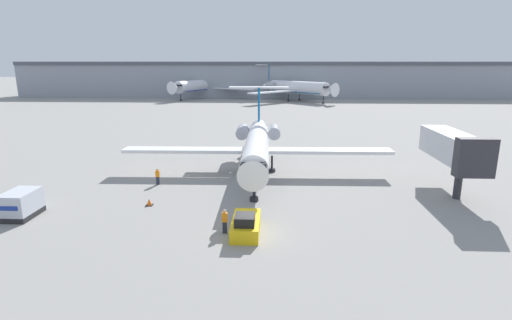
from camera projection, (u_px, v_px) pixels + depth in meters
The scene contains 11 objects.
ground_plane at pixel (250, 234), 29.69m from camera, with size 600.00×600.00×0.00m, color gray.
terminal_building at pixel (271, 79), 144.55m from camera, with size 180.00×16.80×12.41m.
airplane_main at pixel (257, 145), 45.13m from camera, with size 30.38×24.35×9.15m.
pushback_tug at pixel (246, 224), 29.71m from camera, with size 2.03×4.58×1.76m.
luggage_cart at pixel (21, 204), 32.67m from camera, with size 2.15×3.22×2.18m.
worker_near_tug at pixel (225, 221), 29.55m from camera, with size 0.40×0.26×1.87m.
worker_by_wing at pixel (158, 176), 41.33m from camera, with size 0.40×0.24×1.73m.
traffic_cone_left at pixel (149, 202), 35.46m from camera, with size 0.62×0.62×0.61m.
airplane_parked_far_left at pixel (296, 88), 128.29m from camera, with size 29.52×29.96×11.48m.
airplane_parked_far_right at pixel (206, 85), 140.81m from camera, with size 36.57×34.64×11.46m.
jet_bridge at pixel (454, 148), 38.02m from camera, with size 3.20×10.27×6.19m.
Camera 1 is at (1.79, -27.45, 12.45)m, focal length 28.00 mm.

